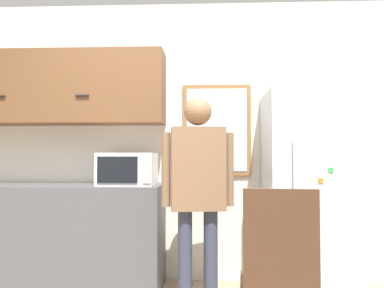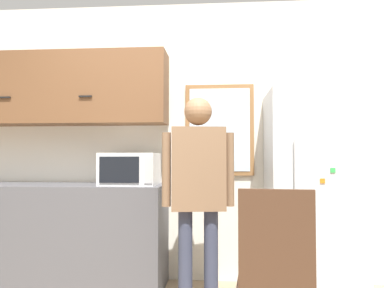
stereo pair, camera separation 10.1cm
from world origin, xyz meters
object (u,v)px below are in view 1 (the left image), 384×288
at_px(refrigerator, 309,193).
at_px(person, 198,180).
at_px(microwave, 128,169).
at_px(chair, 279,271).

bearing_deg(refrigerator, person, -158.86).
bearing_deg(microwave, chair, -45.62).
bearing_deg(chair, refrigerator, -107.46).
distance_m(microwave, chair, 1.70).
height_order(refrigerator, chair, refrigerator).
relative_size(person, refrigerator, 0.95).
bearing_deg(chair, person, -51.56).
bearing_deg(refrigerator, microwave, 178.60).
bearing_deg(microwave, person, -32.44).
height_order(person, refrigerator, refrigerator).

